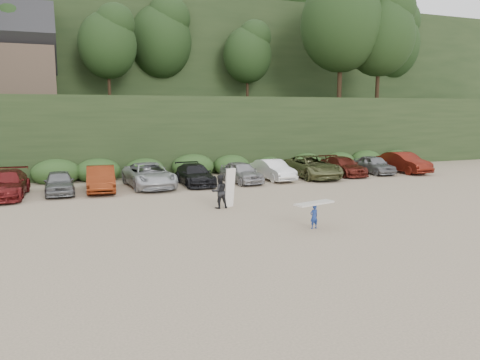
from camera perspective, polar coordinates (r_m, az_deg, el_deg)
name	(u,v)px	position (r m, az deg, el deg)	size (l,w,h in m)	color
ground	(252,217)	(21.97, 1.47, -4.53)	(120.00, 120.00, 0.00)	tan
hillside_backdrop	(126,54)	(56.53, -13.71, 14.70)	(90.00, 41.50, 28.00)	black
parked_cars	(176,175)	(30.85, -7.84, 0.62)	(39.47, 6.23, 1.62)	silver
child_surfer	(314,211)	(19.96, 9.03, -3.72)	(1.96, 0.95, 1.13)	navy
adult_surfer	(220,191)	(23.76, -2.40, -1.38)	(1.30, 0.66, 2.03)	black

